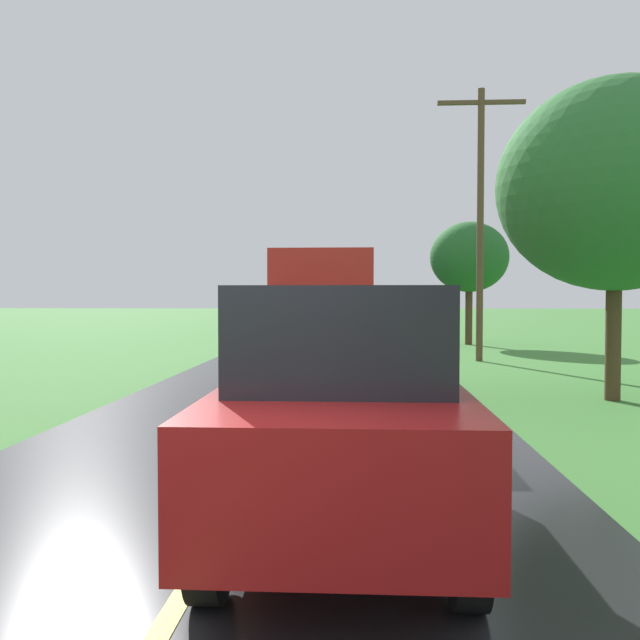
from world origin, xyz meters
TOP-DOWN VIEW (x-y plane):
  - banana_truck_near at (0.34, 10.28)m, footprint 2.38×5.82m
  - banana_truck_far at (0.28, 25.38)m, footprint 2.38×5.81m
  - utility_pole_roadside at (4.63, 17.43)m, footprint 2.54×0.20m
  - roadside_tree_near_left at (5.41, 24.27)m, footprint 3.07×3.07m
  - roadside_tree_mid_right at (5.77, 9.97)m, footprint 4.28×4.28m
  - following_car at (0.96, 2.43)m, footprint 1.74×4.10m

SIDE VIEW (x-z plane):
  - following_car at x=0.96m, z-range 0.11..2.03m
  - banana_truck_far at x=0.28m, z-range 0.07..2.87m
  - banana_truck_near at x=0.34m, z-range 0.07..2.87m
  - roadside_tree_near_left at x=5.41m, z-range 1.02..5.87m
  - roadside_tree_mid_right at x=5.77m, z-range 1.00..6.88m
  - utility_pole_roadside at x=4.63m, z-range 0.37..8.34m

